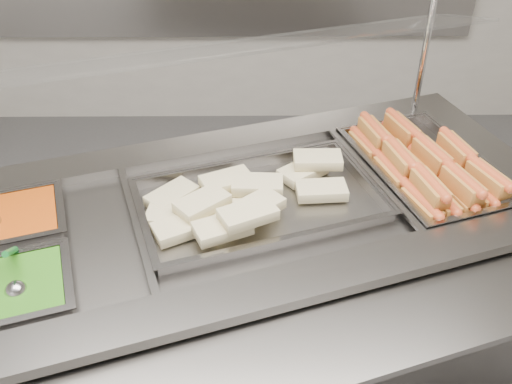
{
  "coord_description": "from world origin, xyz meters",
  "views": [
    {
      "loc": [
        0.13,
        -1.05,
        1.92
      ],
      "look_at": [
        0.14,
        0.31,
        0.93
      ],
      "focal_mm": 40.0,
      "sensor_mm": 36.0,
      "label": 1
    }
  ],
  "objects_px": {
    "steam_counter": "(242,308)",
    "pan_wraps": "(259,205)",
    "sneeze_guard": "(214,54)",
    "pan_hotdogs": "(424,174)",
    "serving_spoon": "(15,284)"
  },
  "relations": [
    {
      "from": "steam_counter",
      "to": "pan_wraps",
      "type": "bearing_deg",
      "value": 18.49
    },
    {
      "from": "sneeze_guard",
      "to": "pan_wraps",
      "type": "height_order",
      "value": "sneeze_guard"
    },
    {
      "from": "serving_spoon",
      "to": "pan_hotdogs",
      "type": "bearing_deg",
      "value": 25.38
    },
    {
      "from": "pan_hotdogs",
      "to": "serving_spoon",
      "type": "distance_m",
      "value": 1.27
    },
    {
      "from": "pan_wraps",
      "to": "serving_spoon",
      "type": "xyz_separation_m",
      "value": [
        -0.6,
        -0.36,
        0.04
      ]
    },
    {
      "from": "steam_counter",
      "to": "serving_spoon",
      "type": "distance_m",
      "value": 0.8
    },
    {
      "from": "steam_counter",
      "to": "pan_hotdogs",
      "type": "distance_m",
      "value": 0.76
    },
    {
      "from": "pan_hotdogs",
      "to": "pan_wraps",
      "type": "relative_size",
      "value": 0.82
    },
    {
      "from": "sneeze_guard",
      "to": "pan_hotdogs",
      "type": "height_order",
      "value": "sneeze_guard"
    },
    {
      "from": "sneeze_guard",
      "to": "pan_wraps",
      "type": "xyz_separation_m",
      "value": [
        0.13,
        -0.19,
        -0.4
      ]
    },
    {
      "from": "serving_spoon",
      "to": "sneeze_guard",
      "type": "bearing_deg",
      "value": 49.42
    },
    {
      "from": "steam_counter",
      "to": "pan_hotdogs",
      "type": "bearing_deg",
      "value": 18.49
    },
    {
      "from": "pan_hotdogs",
      "to": "pan_wraps",
      "type": "height_order",
      "value": "same"
    },
    {
      "from": "serving_spoon",
      "to": "pan_wraps",
      "type": "bearing_deg",
      "value": 31.01
    },
    {
      "from": "steam_counter",
      "to": "pan_wraps",
      "type": "relative_size",
      "value": 2.65
    }
  ]
}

